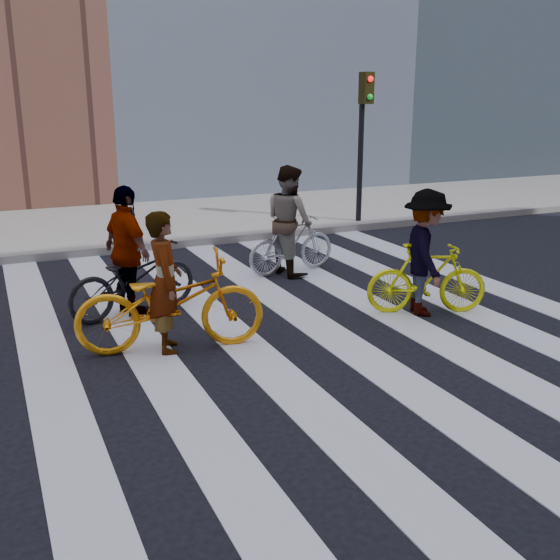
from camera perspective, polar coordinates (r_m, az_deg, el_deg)
ground at (r=8.25m, az=-0.18°, el=-4.54°), size 100.00×100.00×0.00m
sidewalk_far at (r=15.15m, az=-11.92°, el=4.88°), size 100.00×5.00×0.15m
zebra_crosswalk at (r=8.24m, az=-0.18°, el=-4.50°), size 8.25×10.00×0.01m
traffic_signal at (r=14.51m, az=7.28°, el=13.40°), size 0.22×0.42×3.33m
bike_yellow_left at (r=7.62m, az=-9.52°, el=-1.99°), size 2.26×1.13×1.13m
bike_silver_mid at (r=10.82m, az=1.03°, el=3.16°), size 1.70×0.72×0.99m
bike_yellow_right at (r=9.03m, az=12.67°, el=0.12°), size 1.66×1.04×0.97m
bike_dark_rear at (r=8.98m, az=-12.68°, el=0.11°), size 1.99×1.19×0.99m
rider_left at (r=7.53m, az=-9.98°, el=-0.21°), size 0.49×0.66×1.64m
rider_mid at (r=10.71m, az=0.80°, el=5.22°), size 0.81×0.97×1.79m
rider_right at (r=8.91m, az=12.55°, el=2.32°), size 1.00×1.25×1.69m
rider_rear at (r=8.88m, az=-13.14°, el=2.43°), size 0.71×1.10×1.75m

